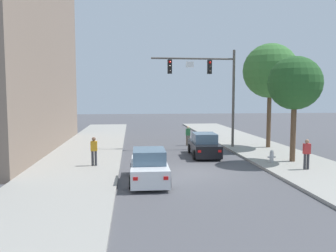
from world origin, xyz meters
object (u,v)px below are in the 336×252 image
(traffic_signal_mast, at_px, (211,80))
(street_tree_nearest, at_px, (295,84))
(pedestrian_sidewalk_left_walker, at_px, (94,150))
(car_following_white, at_px, (149,167))
(fire_hydrant, at_px, (272,156))
(pedestrian_crossing_road, at_px, (188,135))
(street_tree_second, at_px, (270,71))
(pedestrian_sidewalk_right_walker, at_px, (307,153))
(car_lead_black, at_px, (204,146))

(traffic_signal_mast, relative_size, street_tree_nearest, 1.18)
(pedestrian_sidewalk_left_walker, xyz_separation_m, street_tree_nearest, (11.87, 0.01, 3.79))
(car_following_white, relative_size, fire_hydrant, 5.93)
(pedestrian_crossing_road, distance_m, street_tree_second, 8.19)
(car_following_white, xyz_separation_m, pedestrian_sidewalk_left_walker, (-2.95, 3.40, 0.34))
(pedestrian_sidewalk_right_walker, relative_size, street_tree_nearest, 0.26)
(car_lead_black, xyz_separation_m, fire_hydrant, (3.44, -3.22, -0.22))
(car_lead_black, distance_m, pedestrian_crossing_road, 5.02)
(car_lead_black, relative_size, car_following_white, 1.01)
(traffic_signal_mast, xyz_separation_m, fire_hydrant, (2.28, -6.35, -4.83))
(pedestrian_sidewalk_left_walker, xyz_separation_m, pedestrian_sidewalk_right_walker, (11.53, -2.26, 0.00))
(pedestrian_sidewalk_right_walker, relative_size, fire_hydrant, 2.28)
(street_tree_nearest, bearing_deg, car_following_white, -159.09)
(car_lead_black, xyz_separation_m, street_tree_second, (5.65, 2.52, 5.29))
(pedestrian_sidewalk_left_walker, relative_size, street_tree_second, 0.21)
(car_lead_black, xyz_separation_m, street_tree_nearest, (4.81, -3.10, 4.13))
(car_following_white, xyz_separation_m, street_tree_nearest, (8.92, 3.41, 4.13))
(traffic_signal_mast, distance_m, pedestrian_crossing_road, 5.01)
(pedestrian_sidewalk_right_walker, distance_m, fire_hydrant, 2.44)
(traffic_signal_mast, height_order, pedestrian_crossing_road, traffic_signal_mast)
(car_lead_black, relative_size, street_tree_second, 0.54)
(pedestrian_sidewalk_left_walker, bearing_deg, street_tree_nearest, 0.04)
(pedestrian_crossing_road, height_order, street_tree_second, street_tree_second)
(car_lead_black, height_order, pedestrian_sidewalk_right_walker, pedestrian_sidewalk_right_walker)
(street_tree_nearest, xyz_separation_m, street_tree_second, (0.84, 5.62, 1.15))
(traffic_signal_mast, bearing_deg, pedestrian_sidewalk_right_walker, -68.72)
(pedestrian_sidewalk_left_walker, distance_m, fire_hydrant, 10.52)
(traffic_signal_mast, distance_m, car_lead_black, 5.70)
(fire_hydrant, relative_size, street_tree_second, 0.09)
(pedestrian_sidewalk_right_walker, bearing_deg, pedestrian_sidewalk_left_walker, 168.93)
(fire_hydrant, xyz_separation_m, street_tree_nearest, (1.37, 0.12, 4.35))
(car_lead_black, height_order, street_tree_nearest, street_tree_nearest)
(pedestrian_sidewalk_left_walker, bearing_deg, car_following_white, -49.04)
(traffic_signal_mast, height_order, pedestrian_sidewalk_left_walker, traffic_signal_mast)
(traffic_signal_mast, xyz_separation_m, street_tree_second, (4.49, -0.61, 0.67))
(fire_hydrant, height_order, street_tree_second, street_tree_second)
(traffic_signal_mast, relative_size, fire_hydrant, 10.42)
(car_lead_black, height_order, car_following_white, same)
(pedestrian_crossing_road, xyz_separation_m, street_tree_nearest, (5.07, -8.11, 3.94))
(street_tree_second, bearing_deg, pedestrian_sidewalk_right_walker, -98.50)
(pedestrian_sidewalk_right_walker, bearing_deg, car_following_white, -172.41)
(traffic_signal_mast, xyz_separation_m, car_following_white, (-5.27, -9.64, -4.62))
(fire_hydrant, distance_m, street_tree_second, 8.25)
(street_tree_nearest, bearing_deg, pedestrian_crossing_road, 121.98)
(pedestrian_sidewalk_left_walker, height_order, pedestrian_crossing_road, pedestrian_sidewalk_left_walker)
(car_following_white, bearing_deg, street_tree_second, 42.76)
(pedestrian_crossing_road, bearing_deg, traffic_signal_mast, -53.09)
(pedestrian_sidewalk_left_walker, distance_m, street_tree_second, 14.75)
(traffic_signal_mast, xyz_separation_m, street_tree_nearest, (3.65, -6.23, -0.48))
(street_tree_second, bearing_deg, pedestrian_sidewalk_left_walker, -156.13)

